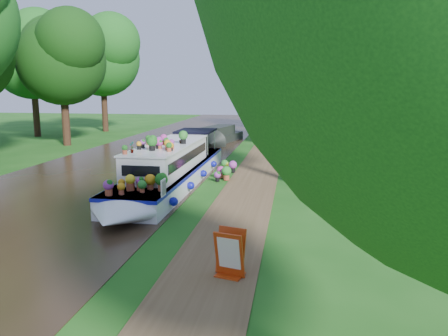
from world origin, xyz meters
TOP-DOWN VIEW (x-y plane):
  - ground at (0.00, 0.00)m, footprint 100.00×100.00m
  - canal_water at (-6.00, 0.00)m, footprint 10.00×100.00m
  - towpath at (1.20, 0.00)m, footprint 2.20×100.00m
  - plant_boat at (-2.25, 2.15)m, footprint 2.29×13.52m
  - tree_near_overhang at (3.79, 3.06)m, footprint 5.52×5.28m
  - tree_near_mid at (4.48, 15.08)m, footprint 6.90×6.60m
  - tree_near_far at (3.98, 26.09)m, footprint 7.59×7.26m
  - tree_far_c at (-13.52, 14.08)m, footprint 7.13×6.82m
  - tree_far_d at (-15.02, 24.10)m, footprint 8.05×7.70m
  - tree_far_h at (-19.02, 19.09)m, footprint 7.82×7.48m
  - second_boat at (-2.75, 17.38)m, footprint 3.01×6.84m
  - sandwich_board at (1.67, -6.37)m, footprint 0.72×0.69m
  - pedestrian_pink at (0.62, 17.38)m, footprint 0.65×0.52m
  - pedestrian_dark at (1.90, 18.67)m, footprint 0.88×0.76m
  - verge_plant at (-0.07, 4.76)m, footprint 0.39×0.36m

SIDE VIEW (x-z plane):
  - ground at x=0.00m, z-range 0.00..0.00m
  - canal_water at x=-6.00m, z-range 0.00..0.02m
  - towpath at x=1.20m, z-range 0.00..0.03m
  - verge_plant at x=-0.07m, z-range 0.00..0.38m
  - second_boat at x=-2.75m, z-range -0.12..1.15m
  - sandwich_board at x=1.67m, z-range -0.02..1.06m
  - pedestrian_pink at x=0.62m, z-range 0.03..1.58m
  - pedestrian_dark at x=1.90m, z-range 0.03..1.60m
  - plant_boat at x=-2.25m, z-range -0.29..2.00m
  - tree_near_mid at x=4.48m, z-range 1.74..11.14m
  - tree_far_c at x=-13.52m, z-range 1.73..11.32m
  - tree_near_overhang at x=3.79m, z-range 2.11..11.10m
  - tree_near_far at x=3.98m, z-range 1.90..12.20m
  - tree_far_h at x=-19.02m, z-range 1.89..12.38m
  - tree_far_d at x=-15.02m, z-range 1.97..12.82m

